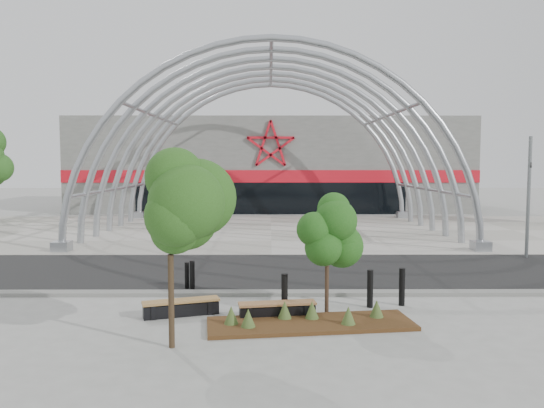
% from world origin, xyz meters
% --- Properties ---
extents(ground, '(140.00, 140.00, 0.00)m').
position_xyz_m(ground, '(0.00, 0.00, 0.00)').
color(ground, gray).
rests_on(ground, ground).
extents(road, '(140.00, 7.00, 0.02)m').
position_xyz_m(road, '(0.00, 3.50, 0.01)').
color(road, black).
rests_on(road, ground).
extents(forecourt, '(60.00, 17.00, 0.04)m').
position_xyz_m(forecourt, '(0.00, 15.50, 0.02)').
color(forecourt, '#9E9A8F').
rests_on(forecourt, ground).
extents(kerb, '(60.00, 0.50, 0.12)m').
position_xyz_m(kerb, '(0.00, -0.25, 0.06)').
color(kerb, slate).
rests_on(kerb, ground).
extents(arena_building, '(34.00, 15.24, 8.00)m').
position_xyz_m(arena_building, '(0.00, 33.45, 3.99)').
color(arena_building, slate).
rests_on(arena_building, ground).
extents(vault_canopy, '(20.80, 15.80, 20.36)m').
position_xyz_m(vault_canopy, '(0.00, 15.50, 0.02)').
color(vault_canopy, '#9EA2A8').
rests_on(vault_canopy, ground).
extents(planting_bed, '(5.53, 2.31, 0.57)m').
position_xyz_m(planting_bed, '(0.90, -3.44, 0.14)').
color(planting_bed, '#3E2710').
rests_on(planting_bed, ground).
extents(signal_pole, '(0.42, 0.74, 5.40)m').
position_xyz_m(signal_pole, '(11.40, 6.37, 2.82)').
color(signal_pole, slate).
rests_on(signal_pole, ground).
extents(street_tree_0, '(1.86, 1.86, 4.25)m').
position_xyz_m(street_tree_0, '(-2.36, -5.08, 3.05)').
color(street_tree_0, black).
rests_on(street_tree_0, ground).
extents(street_tree_1, '(1.41, 1.41, 3.34)m').
position_xyz_m(street_tree_1, '(1.50, -2.46, 2.40)').
color(street_tree_1, '#302117').
rests_on(street_tree_1, ground).
extents(bench_0, '(2.16, 1.10, 0.45)m').
position_xyz_m(bench_0, '(-2.57, -2.53, 0.22)').
color(bench_0, black).
rests_on(bench_0, ground).
extents(bench_1, '(2.17, 0.78, 0.45)m').
position_xyz_m(bench_1, '(0.11, -2.79, 0.22)').
color(bench_1, black).
rests_on(bench_1, ground).
extents(bollard_0, '(0.16, 0.16, 1.02)m').
position_xyz_m(bollard_0, '(-2.65, 0.23, 0.51)').
color(bollard_0, black).
rests_on(bollard_0, ground).
extents(bollard_1, '(0.15, 0.15, 0.91)m').
position_xyz_m(bollard_1, '(-2.88, 0.56, 0.45)').
color(bollard_1, black).
rests_on(bollard_1, ground).
extents(bollard_2, '(0.18, 0.18, 1.13)m').
position_xyz_m(bollard_2, '(0.32, -2.35, 0.57)').
color(bollard_2, black).
rests_on(bollard_2, ground).
extents(bollard_3, '(0.18, 0.18, 1.12)m').
position_xyz_m(bollard_3, '(2.86, -1.71, 0.56)').
color(bollard_3, black).
rests_on(bollard_3, ground).
extents(bollard_4, '(0.18, 0.18, 1.12)m').
position_xyz_m(bollard_4, '(3.84, -1.52, 0.56)').
color(bollard_4, black).
rests_on(bollard_4, ground).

